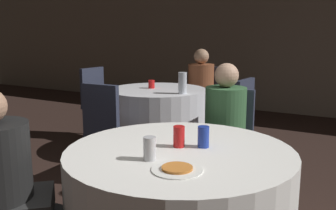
# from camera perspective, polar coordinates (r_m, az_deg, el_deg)

# --- Properties ---
(wall_back) EXTENTS (16.00, 0.06, 2.80)m
(wall_back) POSITION_cam_1_polar(r_m,az_deg,el_deg) (6.70, 21.32, 10.34)
(wall_back) COLOR #7A6B5B
(wall_back) RESTS_ON ground_plane
(table_far) EXTENTS (1.14, 1.14, 0.75)m
(table_far) POSITION_cam_1_polar(r_m,az_deg,el_deg) (4.39, -1.60, -2.41)
(table_far) COLOR silver
(table_far) RESTS_ON ground_plane
(chair_near_north) EXTENTS (0.44, 0.44, 0.94)m
(chair_near_north) POSITION_cam_1_polar(r_m,az_deg,el_deg) (3.14, 9.10, -4.64)
(chair_near_north) COLOR #2D3347
(chair_near_north) RESTS_ON ground_plane
(chair_far_north) EXTENTS (0.46, 0.47, 0.94)m
(chair_far_north) POSITION_cam_1_polar(r_m,az_deg,el_deg) (5.13, 5.61, 1.57)
(chair_far_north) COLOR #2D3347
(chair_far_north) RESTS_ON ground_plane
(chair_far_west) EXTENTS (0.44, 0.44, 0.94)m
(chair_far_west) POSITION_cam_1_polar(r_m,az_deg,el_deg) (5.00, -10.73, 1.18)
(chair_far_west) COLOR #2D3347
(chair_far_west) RESTS_ON ground_plane
(chair_far_south) EXTENTS (0.41, 0.42, 0.94)m
(chair_far_south) POSITION_cam_1_polar(r_m,az_deg,el_deg) (3.54, -9.35, -2.82)
(chair_far_south) COLOR #2D3347
(chair_far_south) RESTS_ON ground_plane
(chair_far_east) EXTENTS (0.44, 0.43, 0.94)m
(chair_far_east) POSITION_cam_1_polar(r_m,az_deg,el_deg) (3.87, 10.35, -1.65)
(chair_far_east) COLOR #2D3347
(chair_far_east) RESTS_ON ground_plane
(person_green_jacket) EXTENTS (0.34, 0.50, 1.16)m
(person_green_jacket) POSITION_cam_1_polar(r_m,az_deg,el_deg) (2.97, 8.28, -4.93)
(person_green_jacket) COLOR #33384C
(person_green_jacket) RESTS_ON ground_plane
(person_black_shirt) EXTENTS (0.49, 0.49, 1.13)m
(person_black_shirt) POSITION_cam_1_polar(r_m,az_deg,el_deg) (2.13, -22.82, -12.34)
(person_black_shirt) COLOR #282828
(person_black_shirt) RESTS_ON ground_plane
(person_floral_shirt) EXTENTS (0.38, 0.51, 1.18)m
(person_floral_shirt) POSITION_cam_1_polar(r_m,az_deg,el_deg) (4.99, 4.58, 1.85)
(person_floral_shirt) COLOR #33384C
(person_floral_shirt) RESTS_ON ground_plane
(pizza_plate_near) EXTENTS (0.25, 0.25, 0.02)m
(pizza_plate_near) POSITION_cam_1_polar(r_m,az_deg,el_deg) (1.81, 1.40, -9.71)
(pizza_plate_near) COLOR white
(pizza_plate_near) RESTS_ON table_near
(soda_can_silver) EXTENTS (0.07, 0.07, 0.12)m
(soda_can_silver) POSITION_cam_1_polar(r_m,az_deg,el_deg) (1.93, -2.81, -6.63)
(soda_can_silver) COLOR silver
(soda_can_silver) RESTS_ON table_near
(soda_can_blue) EXTENTS (0.07, 0.07, 0.12)m
(soda_can_blue) POSITION_cam_1_polar(r_m,az_deg,el_deg) (2.15, 5.42, -4.85)
(soda_can_blue) COLOR #1E38A5
(soda_can_blue) RESTS_ON table_near
(soda_can_red) EXTENTS (0.07, 0.07, 0.12)m
(soda_can_red) POSITION_cam_1_polar(r_m,az_deg,el_deg) (2.14, 1.68, -4.82)
(soda_can_red) COLOR red
(soda_can_red) RESTS_ON table_near
(bottle_far) EXTENTS (0.09, 0.09, 0.23)m
(bottle_far) POSITION_cam_1_polar(r_m,az_deg,el_deg) (3.98, 2.23, 3.36)
(bottle_far) COLOR silver
(bottle_far) RESTS_ON table_far
(cup_far) EXTENTS (0.07, 0.07, 0.10)m
(cup_far) POSITION_cam_1_polar(r_m,az_deg,el_deg) (4.38, -2.53, 3.19)
(cup_far) COLOR red
(cup_far) RESTS_ON table_far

